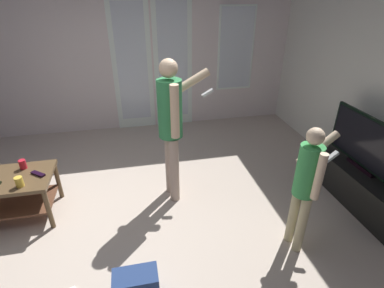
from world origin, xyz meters
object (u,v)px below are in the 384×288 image
at_px(cup_near_edge, 19,182).
at_px(dvd_remote_slim, 38,174).
at_px(coffee_table, 4,190).
at_px(person_child, 307,180).
at_px(person_adult, 172,120).
at_px(backpack, 136,288).
at_px(cup_by_laptop, 23,164).
at_px(tv_stand, 356,183).
at_px(flat_screen_tv, 368,144).

height_order(cup_near_edge, dvd_remote_slim, cup_near_edge).
distance_m(coffee_table, person_child, 3.02).
relative_size(person_adult, backpack, 4.62).
xyz_separation_m(person_adult, person_child, (1.03, -1.02, -0.23)).
distance_m(person_child, cup_near_edge, 2.71).
xyz_separation_m(person_adult, backpack, (-0.50, -1.30, -0.85)).
distance_m(coffee_table, cup_by_laptop, 0.31).
xyz_separation_m(tv_stand, person_child, (-1.08, -0.54, 0.56)).
bearing_deg(cup_near_edge, coffee_table, 143.41).
bearing_deg(coffee_table, cup_by_laptop, 40.65).
relative_size(coffee_table, tv_stand, 0.65).
bearing_deg(tv_stand, cup_near_edge, 175.70).
bearing_deg(cup_near_edge, backpack, -46.01).
height_order(tv_stand, person_child, person_child).
relative_size(backpack, cup_near_edge, 3.38).
distance_m(backpack, cup_by_laptop, 1.86).
distance_m(cup_near_edge, dvd_remote_slim, 0.22).
bearing_deg(dvd_remote_slim, person_child, 16.53).
xyz_separation_m(person_adult, cup_by_laptop, (-1.61, 0.14, -0.43)).
bearing_deg(person_child, backpack, -169.88).
xyz_separation_m(tv_stand, dvd_remote_slim, (-3.54, 0.45, 0.32)).
height_order(tv_stand, flat_screen_tv, flat_screen_tv).
xyz_separation_m(coffee_table, dvd_remote_slim, (0.37, -0.00, 0.15)).
bearing_deg(backpack, cup_by_laptop, 127.77).
bearing_deg(backpack, person_adult, 68.79).
height_order(coffee_table, person_child, person_child).
bearing_deg(dvd_remote_slim, backpack, -15.23).
relative_size(tv_stand, dvd_remote_slim, 9.09).
xyz_separation_m(coffee_table, tv_stand, (3.91, -0.46, -0.17)).
xyz_separation_m(person_adult, dvd_remote_slim, (-1.43, -0.03, -0.47)).
distance_m(person_adult, backpack, 1.63).
bearing_deg(cup_near_edge, tv_stand, -4.30).
bearing_deg(cup_by_laptop, flat_screen_tv, -9.42).
distance_m(person_child, cup_by_laptop, 2.89).
height_order(flat_screen_tv, dvd_remote_slim, flat_screen_tv).
distance_m(person_child, backpack, 1.67).
xyz_separation_m(coffee_table, cup_by_laptop, (0.19, 0.16, 0.19)).
relative_size(person_adult, cup_by_laptop, 15.85).
relative_size(backpack, cup_by_laptop, 3.43).
bearing_deg(cup_by_laptop, backpack, -52.23).
xyz_separation_m(flat_screen_tv, cup_by_laptop, (-3.72, 0.62, -0.15)).
height_order(person_adult, person_child, person_adult).
xyz_separation_m(tv_stand, person_adult, (-2.11, 0.49, 0.78)).
bearing_deg(person_child, dvd_remote_slim, 157.98).
bearing_deg(dvd_remote_slim, cup_near_edge, -85.54).
xyz_separation_m(flat_screen_tv, person_child, (-1.08, -0.54, 0.05)).
bearing_deg(cup_near_edge, person_child, -17.52).
bearing_deg(tv_stand, backpack, -162.73).
xyz_separation_m(coffee_table, backpack, (1.30, -1.27, -0.23)).
distance_m(person_adult, person_child, 1.47).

